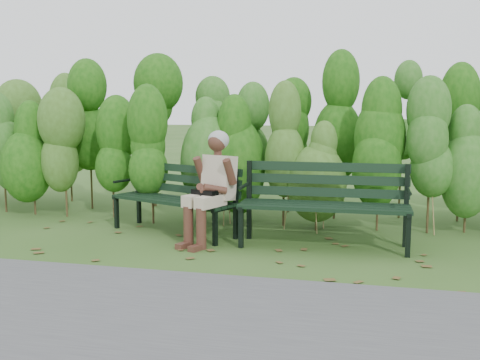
# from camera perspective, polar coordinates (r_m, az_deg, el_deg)

# --- Properties ---
(ground) EXTENTS (80.00, 80.00, 0.00)m
(ground) POSITION_cam_1_polar(r_m,az_deg,el_deg) (6.30, -0.75, -7.18)
(ground) COLOR #2D521A
(footpath) EXTENTS (60.00, 2.50, 0.01)m
(footpath) POSITION_cam_1_polar(r_m,az_deg,el_deg) (4.31, -8.21, -14.29)
(footpath) COLOR #474749
(footpath) RESTS_ON ground
(hedge_band) EXTENTS (11.04, 1.67, 2.42)m
(hedge_band) POSITION_cam_1_polar(r_m,az_deg,el_deg) (7.92, 2.57, 5.04)
(hedge_band) COLOR #47381E
(hedge_band) RESTS_ON ground
(leaf_litter) EXTENTS (5.77, 2.20, 0.01)m
(leaf_litter) POSITION_cam_1_polar(r_m,az_deg,el_deg) (5.93, 1.22, -8.10)
(leaf_litter) COLOR brown
(leaf_litter) RESTS_ON ground
(bench_left) EXTENTS (1.79, 1.14, 0.86)m
(bench_left) POSITION_cam_1_polar(r_m,az_deg,el_deg) (7.15, -6.32, -1.34)
(bench_left) COLOR black
(bench_left) RESTS_ON ground
(bench_right) EXTENTS (1.91, 0.65, 0.95)m
(bench_right) POSITION_cam_1_polar(r_m,az_deg,el_deg) (6.50, 8.60, -1.75)
(bench_right) COLOR black
(bench_right) RESTS_ON ground
(seated_woman) EXTENTS (0.62, 0.84, 1.32)m
(seated_woman) POSITION_cam_1_polar(r_m,az_deg,el_deg) (6.55, -2.87, -0.08)
(seated_woman) COLOR #B9A591
(seated_woman) RESTS_ON ground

